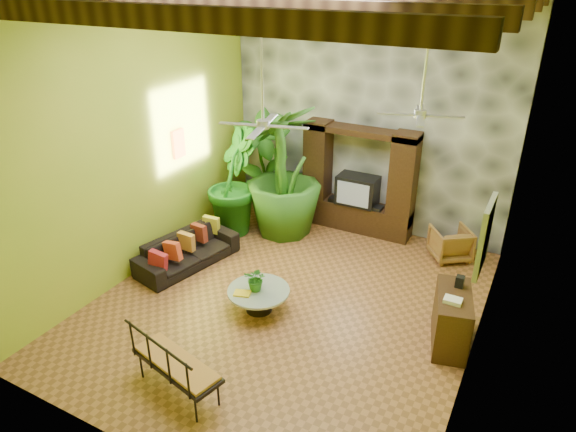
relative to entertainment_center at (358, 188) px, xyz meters
The scene contains 21 objects.
ground 3.28m from the entertainment_center, 90.00° to the right, with size 7.00×7.00×0.00m, color brown.
back_wall 1.58m from the entertainment_center, 90.00° to the left, with size 6.00×0.02×5.00m, color #95B428.
left_wall 4.60m from the entertainment_center, 133.73° to the right, with size 0.02×7.00×5.00m, color #95B428.
right_wall 4.60m from the entertainment_center, 46.27° to the right, with size 0.02×7.00×5.00m, color #95B428.
stone_accent_wall 1.56m from the entertainment_center, 90.00° to the left, with size 5.98×0.10×4.98m, color #3B3E43.
ceiling_beams 4.94m from the entertainment_center, 90.00° to the right, with size 5.95×5.36×0.22m.
entertainment_center is the anchor object (origin of this frame).
ceiling_fan_front 4.30m from the entertainment_center, 93.24° to the right, with size 1.28×1.28×1.86m.
ceiling_fan_back 3.50m from the entertainment_center, 50.43° to the right, with size 1.28×1.28×1.86m.
wall_art_mask 3.82m from the entertainment_center, 144.18° to the right, with size 0.06×0.32×0.55m, color orange.
wall_art_painting 4.95m from the entertainment_center, 51.61° to the right, with size 0.06×0.70×0.90m, color teal.
sofa 3.80m from the entertainment_center, 127.91° to the right, with size 2.03×0.80×0.59m, color black.
wicker_armchair 2.21m from the entertainment_center, ahead, with size 0.69×0.71×0.64m, color olive.
tall_plant_a 2.22m from the entertainment_center, behind, with size 1.27×0.86×2.41m, color #27641A.
tall_plant_b 2.66m from the entertainment_center, 150.80° to the right, with size 1.25×1.01×2.28m, color #1A6219.
tall_plant_c 1.64m from the entertainment_center, 146.54° to the right, with size 1.56×1.56×2.79m, color #2D661B.
coffee_table 3.66m from the entertainment_center, 95.32° to the right, with size 1.03×1.03×0.40m.
centerpiece_plant 3.62m from the entertainment_center, 95.69° to the right, with size 0.37×0.32×0.42m, color #25661B.
yellow_tray 3.87m from the entertainment_center, 97.51° to the right, with size 0.27×0.19×0.03m, color gold.
iron_bench 5.75m from the entertainment_center, 93.43° to the right, with size 1.46×0.83×0.57m.
side_console 3.98m from the entertainment_center, 47.85° to the right, with size 0.49×1.09×0.87m, color #381912.
Camera 1 is at (3.41, -6.44, 5.19)m, focal length 32.00 mm.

